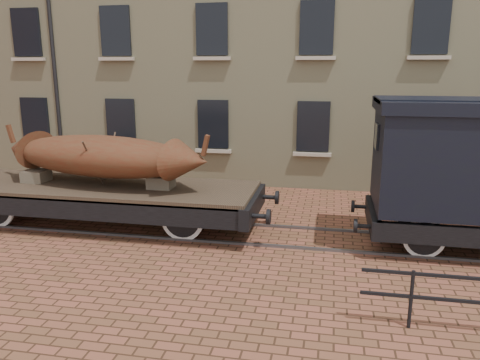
# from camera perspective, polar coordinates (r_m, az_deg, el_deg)

# --- Properties ---
(ground) EXTENTS (90.00, 90.00, 0.00)m
(ground) POSITION_cam_1_polar(r_m,az_deg,el_deg) (11.93, 2.65, -6.78)
(ground) COLOR brown
(rail_track) EXTENTS (30.00, 1.52, 0.06)m
(rail_track) POSITION_cam_1_polar(r_m,az_deg,el_deg) (11.92, 2.65, -6.64)
(rail_track) COLOR #59595E
(rail_track) RESTS_ON ground
(flatcar_wagon) EXTENTS (9.50, 2.58, 1.43)m
(flatcar_wagon) POSITION_cam_1_polar(r_m,az_deg,el_deg) (13.02, -16.94, -1.50)
(flatcar_wagon) COLOR #493827
(flatcar_wagon) RESTS_ON ground
(iron_boat) EXTENTS (6.12, 2.47, 1.49)m
(iron_boat) POSITION_cam_1_polar(r_m,az_deg,el_deg) (12.73, -16.55, 2.84)
(iron_boat) COLOR #512012
(iron_boat) RESTS_ON flatcar_wagon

